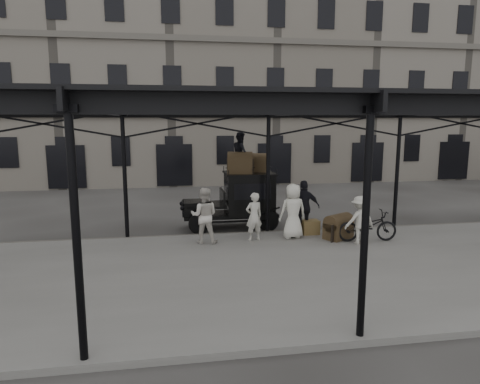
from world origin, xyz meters
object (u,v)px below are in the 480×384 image
object	(u,v)px
steamer_trunk_platform	(338,228)
bicycle	(367,226)
porter_left	(254,217)
porter_official	(304,207)
steamer_trunk_roof_near	(240,164)
taxi	(241,198)

from	to	relation	value
steamer_trunk_platform	bicycle	bearing A→B (deg)	-59.80
porter_left	steamer_trunk_platform	world-z (taller)	porter_left
porter_official	steamer_trunk_roof_near	world-z (taller)	steamer_trunk_roof_near
taxi	porter_official	xyz separation A→B (m)	(1.99, -1.73, -0.10)
taxi	porter_left	bearing A→B (deg)	-88.72
porter_official	steamer_trunk_platform	bearing A→B (deg)	143.73
bicycle	steamer_trunk_platform	bearing A→B (deg)	65.72
porter_left	steamer_trunk_platform	size ratio (longest dim) A/B	1.68
porter_left	steamer_trunk_platform	xyz separation A→B (m)	(2.90, -0.27, -0.46)
porter_left	bicycle	xyz separation A→B (m)	(3.74, -0.73, -0.30)
porter_official	steamer_trunk_platform	size ratio (longest dim) A/B	1.97
taxi	steamer_trunk_roof_near	distance (m)	1.34
taxi	porter_official	size ratio (longest dim) A/B	1.90
taxi	steamer_trunk_roof_near	size ratio (longest dim) A/B	3.91
taxi	porter_left	xyz separation A→B (m)	(0.05, -2.32, -0.23)
taxi	steamer_trunk_platform	size ratio (longest dim) A/B	3.74
bicycle	porter_left	bearing A→B (deg)	83.64
bicycle	steamer_trunk_platform	size ratio (longest dim) A/B	2.04
steamer_trunk_platform	taxi	bearing A→B (deg)	107.98
bicycle	steamer_trunk_roof_near	world-z (taller)	steamer_trunk_roof_near
steamer_trunk_roof_near	porter_official	bearing A→B (deg)	-25.08
porter_left	steamer_trunk_platform	distance (m)	2.95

